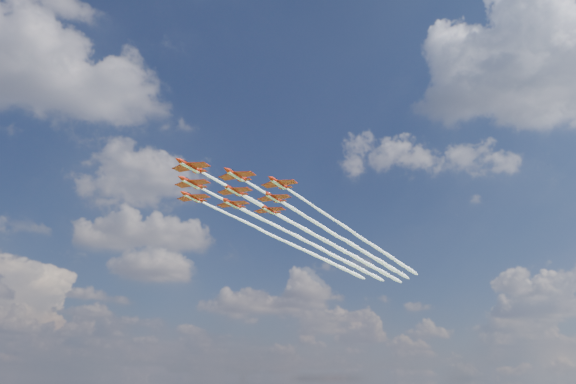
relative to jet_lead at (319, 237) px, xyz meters
name	(u,v)px	position (x,y,z in m)	size (l,w,h in m)	color
jet_lead	(319,237)	(0.00, 0.00, 0.00)	(116.50, 100.46, 2.48)	#B01D09
jet_row2_port	(346,241)	(11.19, 1.36, 0.00)	(116.50, 100.46, 2.48)	#B01D09
jet_row2_starb	(313,245)	(3.02, 10.86, 0.00)	(116.50, 100.46, 2.48)	#B01D09
jet_row3_port	(372,245)	(22.38, 2.73, 0.00)	(116.50, 100.46, 2.48)	#B01D09
jet_row3_centre	(339,248)	(14.21, 12.22, 0.00)	(116.50, 100.46, 2.48)	#B01D09
jet_row3_starb	(307,252)	(6.04, 21.72, 0.00)	(116.50, 100.46, 2.48)	#B01D09
jet_row4_port	(364,252)	(25.40, 13.59, 0.00)	(116.50, 100.46, 2.48)	#B01D09
jet_row4_starb	(333,255)	(17.23, 23.08, 0.00)	(116.50, 100.46, 2.48)	#B01D09
jet_tail	(356,258)	(28.42, 24.44, 0.00)	(116.50, 100.46, 2.48)	#B01D09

